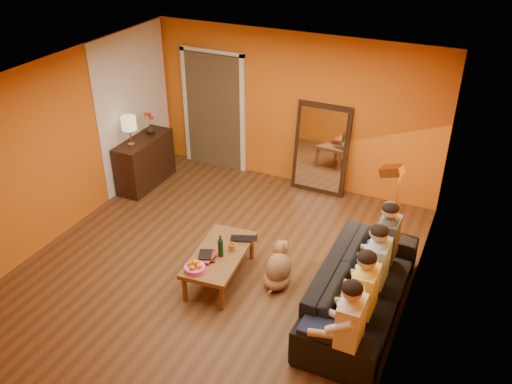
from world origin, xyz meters
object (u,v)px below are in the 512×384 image
at_px(laptop, 244,241).
at_px(person_mid_right, 376,269).
at_px(sideboard, 145,162).
at_px(tumbler, 232,247).
at_px(vase, 150,129).
at_px(coffee_table, 220,266).
at_px(dog, 279,265).
at_px(person_far_left, 350,330).
at_px(wine_bottle, 221,246).
at_px(person_far_right, 387,245).
at_px(floor_lamp, 395,216).
at_px(sofa, 361,288).
at_px(table_lamp, 130,131).
at_px(mirror_frame, 321,149).
at_px(person_mid_left, 364,297).

bearing_deg(laptop, person_mid_right, -23.64).
relative_size(sideboard, person_mid_right, 0.97).
xyz_separation_m(tumbler, vase, (-2.52, 1.90, 0.47)).
distance_m(coffee_table, dog, 0.78).
distance_m(dog, vase, 3.68).
relative_size(dog, person_far_left, 0.50).
xyz_separation_m(sideboard, wine_bottle, (2.45, -1.82, 0.15)).
bearing_deg(laptop, wine_bottle, -129.01).
bearing_deg(tumbler, person_far_left, -27.22).
bearing_deg(coffee_table, person_far_left, -28.65).
xyz_separation_m(coffee_table, person_far_right, (1.97, 0.82, 0.40)).
distance_m(person_far_left, tumbler, 2.09).
relative_size(floor_lamp, person_far_left, 1.18).
height_order(sofa, vase, vase).
bearing_deg(floor_lamp, table_lamp, -171.24).
bearing_deg(sideboard, tumbler, -33.18).
bearing_deg(person_far_right, tumbler, -159.37).
height_order(sofa, wine_bottle, wine_bottle).
bearing_deg(wine_bottle, coffee_table, 135.00).
distance_m(mirror_frame, vase, 2.92).
relative_size(coffee_table, dog, 1.98).
distance_m(table_lamp, person_far_left, 4.96).
relative_size(sideboard, wine_bottle, 3.81).
relative_size(sideboard, laptop, 3.27).
bearing_deg(mirror_frame, person_mid_left, -63.21).
height_order(mirror_frame, person_mid_left, mirror_frame).
bearing_deg(sofa, person_far_left, -172.59).
xyz_separation_m(person_far_left, wine_bottle, (-1.92, 0.78, -0.03)).
distance_m(sideboard, vase, 0.57).
height_order(sofa, person_mid_left, person_mid_left).
relative_size(mirror_frame, person_mid_right, 1.25).
bearing_deg(person_far_left, sofa, 97.41).
distance_m(person_mid_left, tumbler, 1.90).
relative_size(table_lamp, dog, 0.83).
relative_size(person_far_left, wine_bottle, 3.94).
bearing_deg(coffee_table, table_lamp, 142.79).
distance_m(person_mid_left, person_mid_right, 0.55).
xyz_separation_m(coffee_table, tumbler, (0.12, 0.12, 0.26)).
xyz_separation_m(sideboard, person_far_right, (4.37, -0.95, 0.18)).
height_order(person_mid_right, laptop, person_mid_right).
xyz_separation_m(sideboard, person_mid_left, (4.37, -2.05, 0.18)).
xyz_separation_m(table_lamp, person_far_left, (4.37, -2.30, -0.49)).
bearing_deg(person_mid_left, vase, 152.25).
bearing_deg(coffee_table, sideboard, 137.87).
bearing_deg(tumbler, person_mid_left, -12.27).
relative_size(table_lamp, person_mid_left, 0.42).
xyz_separation_m(floor_lamp, laptop, (-1.76, -0.99, -0.29)).
bearing_deg(laptop, person_mid_left, -40.45).
bearing_deg(tumbler, sofa, 1.58).
relative_size(table_lamp, floor_lamp, 0.35).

